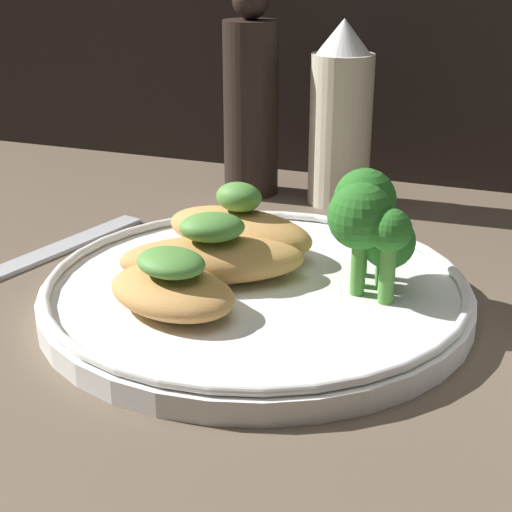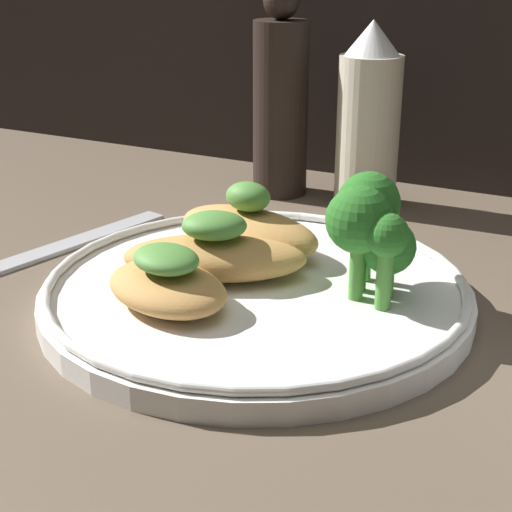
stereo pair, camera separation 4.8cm
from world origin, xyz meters
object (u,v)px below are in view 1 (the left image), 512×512
Objects in this scene: broccoli_bunch at (371,222)px; sauce_bottle at (341,118)px; plate at (256,292)px; pepper_grinder at (251,101)px.

sauce_bottle is at bearing 110.32° from broccoli_bunch.
broccoli_bunch is (6.55, 2.29, 4.71)cm from plate.
pepper_grinder is (-15.63, 20.09, 2.66)cm from broccoli_bunch.
broccoli_bunch is at bearing -52.13° from pepper_grinder.
broccoli_bunch is 21.50cm from sauce_bottle.
pepper_grinder is at bearing -180.00° from sauce_bottle.
sauce_bottle reaches higher than plate.
plate is at bearing -67.93° from pepper_grinder.
pepper_grinder is at bearing 127.87° from broccoli_bunch.
sauce_bottle is at bearing 92.27° from plate.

